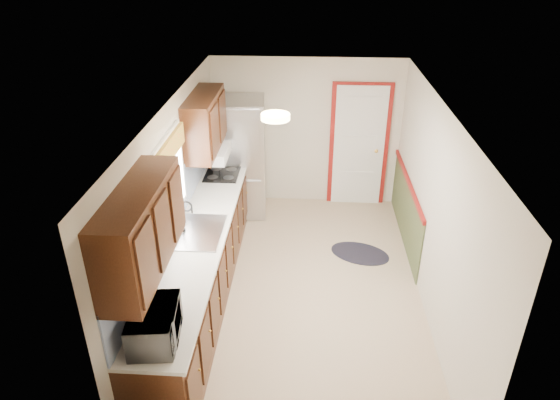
# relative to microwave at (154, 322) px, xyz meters

# --- Properties ---
(room_shell) EXTENTS (3.20, 5.20, 2.52)m
(room_shell) POSITION_rel_microwave_xyz_m (1.20, 1.95, 0.07)
(room_shell) COLOR tan
(room_shell) RESTS_ON ground
(kitchen_run) EXTENTS (0.63, 4.00, 2.20)m
(kitchen_run) POSITION_rel_microwave_xyz_m (-0.04, 1.66, -0.32)
(kitchen_run) COLOR #391A0C
(kitchen_run) RESTS_ON ground
(back_wall_trim) EXTENTS (1.12, 2.30, 2.08)m
(back_wall_trim) POSITION_rel_microwave_xyz_m (2.19, 4.16, -0.25)
(back_wall_trim) COLOR maroon
(back_wall_trim) RESTS_ON ground
(ceiling_fixture) EXTENTS (0.30, 0.30, 0.06)m
(ceiling_fixture) POSITION_rel_microwave_xyz_m (0.90, 1.75, 1.23)
(ceiling_fixture) COLOR #FFD88C
(ceiling_fixture) RESTS_ON room_shell
(microwave) EXTENTS (0.38, 0.61, 0.39)m
(microwave) POSITION_rel_microwave_xyz_m (0.00, 0.00, 0.00)
(microwave) COLOR white
(microwave) RESTS_ON kitchen_run
(refrigerator) EXTENTS (0.83, 0.80, 1.86)m
(refrigerator) POSITION_rel_microwave_xyz_m (0.18, 4.00, -0.20)
(refrigerator) COLOR #B7B7BC
(refrigerator) RESTS_ON ground
(rug) EXTENTS (0.97, 0.80, 0.01)m
(rug) POSITION_rel_microwave_xyz_m (2.02, 2.83, -1.13)
(rug) COLOR black
(rug) RESTS_ON ground
(cooktop) EXTENTS (0.48, 0.57, 0.02)m
(cooktop) POSITION_rel_microwave_xyz_m (0.01, 3.35, -0.18)
(cooktop) COLOR black
(cooktop) RESTS_ON kitchen_run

